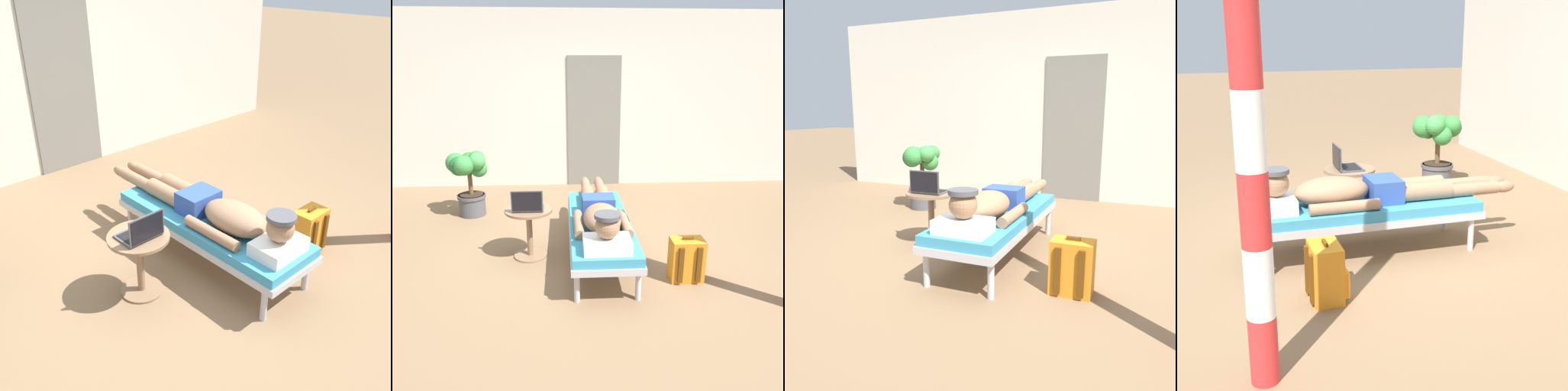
% 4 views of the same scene
% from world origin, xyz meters
% --- Properties ---
extents(ground_plane, '(40.00, 40.00, 0.00)m').
position_xyz_m(ground_plane, '(0.00, 0.00, 0.00)').
color(ground_plane, '#846647').
extents(house_wall_back, '(7.60, 0.20, 2.70)m').
position_xyz_m(house_wall_back, '(0.16, 2.75, 1.35)').
color(house_wall_back, beige).
rests_on(house_wall_back, ground).
extents(house_door_panel, '(0.84, 0.03, 2.04)m').
position_xyz_m(house_door_panel, '(0.30, 2.64, 1.02)').
color(house_door_panel, slate).
rests_on(house_door_panel, ground).
extents(lounge_chair, '(0.62, 1.85, 0.42)m').
position_xyz_m(lounge_chair, '(0.16, -0.02, 0.35)').
color(lounge_chair, '#B7B7BC').
rests_on(lounge_chair, ground).
extents(person_reclining, '(0.53, 2.17, 0.33)m').
position_xyz_m(person_reclining, '(0.16, -0.07, 0.52)').
color(person_reclining, white).
rests_on(person_reclining, lounge_chair).
extents(side_table, '(0.48, 0.48, 0.52)m').
position_xyz_m(side_table, '(-0.56, 0.03, 0.36)').
color(side_table, '#8C6B4C').
rests_on(side_table, ground).
extents(laptop, '(0.31, 0.24, 0.23)m').
position_xyz_m(laptop, '(-0.56, -0.02, 0.58)').
color(laptop, '#4C4C51').
rests_on(laptop, side_table).
extents(backpack, '(0.30, 0.26, 0.42)m').
position_xyz_m(backpack, '(0.92, -0.53, 0.20)').
color(backpack, orange).
rests_on(backpack, ground).
extents(potted_plant, '(0.55, 0.59, 0.86)m').
position_xyz_m(potted_plant, '(-1.43, 1.30, 0.54)').
color(potted_plant, '#4C4C51').
rests_on(potted_plant, ground).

